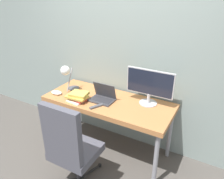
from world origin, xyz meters
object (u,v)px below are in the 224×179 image
desk_lamp (67,74)px  book_stack (78,97)px  monitor (150,85)px  game_controller (57,92)px  laptop (103,97)px  office_chair (70,146)px

desk_lamp → book_stack: size_ratio=1.41×
monitor → desk_lamp: bearing=-168.2°
desk_lamp → game_controller: bearing=-127.2°
laptop → game_controller: (-0.63, -0.15, -0.03)m
book_stack → game_controller: size_ratio=1.70×
laptop → monitor: 0.60m
monitor → book_stack: (-0.79, -0.36, -0.19)m
monitor → office_chair: bearing=-118.5°
office_chair → desk_lamp: bearing=129.4°
laptop → monitor: bearing=20.7°
monitor → office_chair: (-0.49, -0.91, -0.44)m
laptop → office_chair: office_chair is taller
laptop → book_stack: bearing=-148.5°
laptop → book_stack: (-0.26, -0.16, 0.01)m
laptop → desk_lamp: 0.57m
desk_lamp → book_stack: (0.27, -0.14, -0.21)m
office_chair → book_stack: office_chair is taller
game_controller → book_stack: bearing=-2.0°
monitor → game_controller: 1.22m
monitor → game_controller: (-1.15, -0.35, -0.22)m
monitor → book_stack: bearing=-155.5°
laptop → desk_lamp: (-0.53, -0.02, 0.21)m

